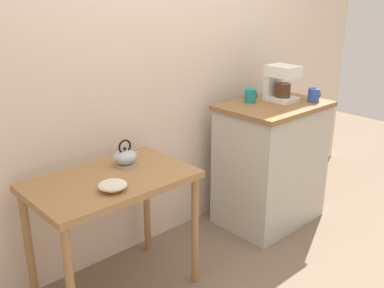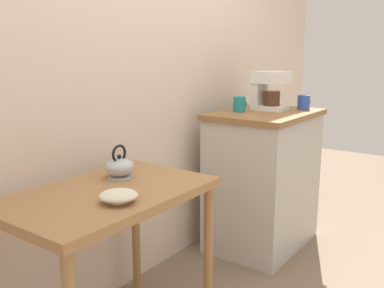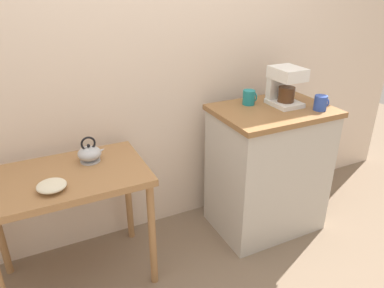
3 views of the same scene
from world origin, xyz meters
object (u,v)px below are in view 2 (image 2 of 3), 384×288
object	(u,v)px
coffee_maker	(268,89)
mug_dark_teal	(239,104)
mug_blue	(304,102)
teakettle	(120,167)
bowl_stoneware	(118,196)

from	to	relation	value
coffee_maker	mug_dark_teal	bearing A→B (deg)	154.18
coffee_maker	mug_blue	bearing A→B (deg)	-53.35
mug_dark_teal	teakettle	bearing A→B (deg)	179.82
mug_blue	teakettle	bearing A→B (deg)	168.18
mug_blue	mug_dark_teal	distance (m)	0.47
coffee_maker	mug_dark_teal	xyz separation A→B (m)	(-0.21, 0.10, -0.09)
teakettle	bowl_stoneware	bearing A→B (deg)	-135.65
mug_blue	coffee_maker	bearing A→B (deg)	126.65
teakettle	mug_blue	distance (m)	1.50
coffee_maker	mug_blue	size ratio (longest dim) A/B	2.65
teakettle	mug_dark_teal	bearing A→B (deg)	-0.18
coffee_maker	mug_dark_teal	world-z (taller)	coffee_maker
coffee_maker	bowl_stoneware	bearing A→B (deg)	-174.99
teakettle	mug_dark_teal	size ratio (longest dim) A/B	1.67
bowl_stoneware	teakettle	xyz separation A→B (m)	(0.25, 0.24, 0.02)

